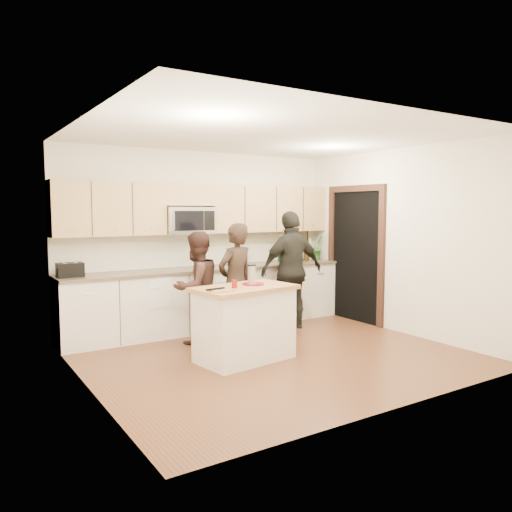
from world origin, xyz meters
TOP-DOWN VIEW (x-y plane):
  - floor at (0.00, 0.00)m, footprint 4.50×4.50m
  - room_shell at (0.00, 0.00)m, footprint 4.52×4.02m
  - back_cabinetry at (0.00, 1.69)m, footprint 4.50×0.66m
  - upper_cabinetry at (0.03, 1.83)m, footprint 4.50×0.33m
  - microwave at (-0.31, 1.80)m, footprint 0.76×0.41m
  - doorway at (2.23, 0.90)m, footprint 0.06×1.25m
  - framed_picture at (1.95, 1.98)m, footprint 0.30×0.03m
  - dish_towel at (-0.95, 1.50)m, footprint 0.34×0.60m
  - island at (-0.41, 0.01)m, footprint 1.28×0.85m
  - red_plate at (-0.26, 0.06)m, footprint 0.26×0.26m
  - box_grater at (-0.29, 0.05)m, footprint 0.09×0.05m
  - drink_glass at (-0.58, -0.04)m, footprint 0.06×0.06m
  - cutting_board at (-0.82, -0.18)m, footprint 0.25×0.23m
  - tongs at (-0.88, -0.12)m, footprint 0.25×0.06m
  - knife at (-0.79, -0.20)m, footprint 0.17×0.04m
  - toaster at (-2.05, 1.67)m, footprint 0.32×0.22m
  - bottle_cluster at (1.70, 1.74)m, footprint 0.77×0.31m
  - orchid at (2.10, 1.72)m, footprint 0.27×0.24m
  - woman_left at (-0.06, 0.82)m, footprint 0.67×0.52m
  - woman_center at (-0.54, 1.05)m, footprint 0.87×0.76m
  - woman_right at (1.04, 1.02)m, footprint 1.07×0.49m

SIDE VIEW (x-z plane):
  - floor at x=0.00m, z-range 0.00..0.00m
  - island at x=-0.41m, z-range 0.00..0.90m
  - back_cabinetry at x=0.00m, z-range 0.00..0.94m
  - woman_center at x=-0.54m, z-range 0.00..1.52m
  - dish_towel at x=-0.95m, z-range 0.56..1.04m
  - woman_left at x=-0.06m, z-range 0.00..1.63m
  - woman_right at x=1.04m, z-range 0.00..1.79m
  - red_plate at x=-0.26m, z-range 0.90..0.92m
  - cutting_board at x=-0.82m, z-range 0.90..0.92m
  - knife at x=-0.79m, z-range 0.92..0.92m
  - tongs at x=-0.88m, z-range 0.92..0.94m
  - drink_glass at x=-0.58m, z-range 0.90..1.00m
  - toaster at x=-2.05m, z-range 0.94..1.13m
  - box_grater at x=-0.29m, z-range 0.92..1.15m
  - bottle_cluster at x=1.70m, z-range 0.93..1.31m
  - doorway at x=2.23m, z-range 0.06..2.26m
  - orchid at x=2.10m, z-range 0.94..1.38m
  - framed_picture at x=1.95m, z-range 1.09..1.47m
  - microwave at x=-0.31m, z-range 1.45..1.85m
  - room_shell at x=0.00m, z-range 0.38..3.09m
  - upper_cabinetry at x=0.03m, z-range 1.47..2.22m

